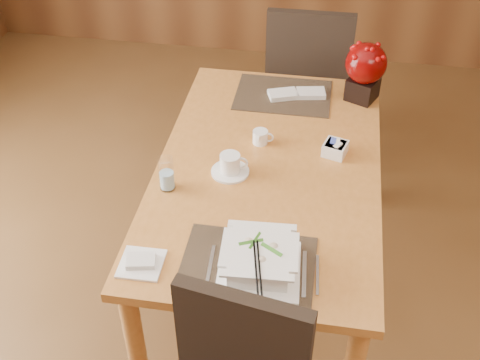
% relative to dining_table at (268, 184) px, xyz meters
% --- Properties ---
extents(dining_table, '(0.90, 1.50, 0.75)m').
position_rel_dining_table_xyz_m(dining_table, '(0.00, 0.00, 0.00)').
color(dining_table, '#CA7F38').
rests_on(dining_table, ground).
extents(placemat_near, '(0.45, 0.33, 0.01)m').
position_rel_dining_table_xyz_m(placemat_near, '(0.00, -0.55, 0.10)').
color(placemat_near, black).
rests_on(placemat_near, dining_table).
extents(placemat_far, '(0.45, 0.33, 0.01)m').
position_rel_dining_table_xyz_m(placemat_far, '(0.00, 0.55, 0.10)').
color(placemat_far, black).
rests_on(placemat_far, dining_table).
extents(soup_setting, '(0.29, 0.29, 0.11)m').
position_rel_dining_table_xyz_m(soup_setting, '(0.04, -0.57, 0.15)').
color(soup_setting, white).
rests_on(soup_setting, dining_table).
extents(coffee_cup, '(0.15, 0.15, 0.09)m').
position_rel_dining_table_xyz_m(coffee_cup, '(-0.15, -0.07, 0.13)').
color(coffee_cup, white).
rests_on(coffee_cup, dining_table).
extents(water_glass, '(0.08, 0.08, 0.14)m').
position_rel_dining_table_xyz_m(water_glass, '(-0.37, -0.20, 0.17)').
color(water_glass, silver).
rests_on(water_glass, dining_table).
extents(creamer_jug, '(0.09, 0.09, 0.06)m').
position_rel_dining_table_xyz_m(creamer_jug, '(-0.06, 0.15, 0.13)').
color(creamer_jug, white).
rests_on(creamer_jug, dining_table).
extents(sugar_caddy, '(0.11, 0.11, 0.05)m').
position_rel_dining_table_xyz_m(sugar_caddy, '(0.26, 0.13, 0.12)').
color(sugar_caddy, white).
rests_on(sugar_caddy, dining_table).
extents(berry_decor, '(0.19, 0.19, 0.28)m').
position_rel_dining_table_xyz_m(berry_decor, '(0.37, 0.59, 0.26)').
color(berry_decor, black).
rests_on(berry_decor, dining_table).
extents(napkins_far, '(0.28, 0.16, 0.02)m').
position_rel_dining_table_xyz_m(napkins_far, '(0.07, 0.55, 0.11)').
color(napkins_far, white).
rests_on(napkins_far, dining_table).
extents(bread_plate, '(0.15, 0.15, 0.01)m').
position_rel_dining_table_xyz_m(bread_plate, '(-0.36, -0.60, 0.10)').
color(bread_plate, white).
rests_on(bread_plate, dining_table).
extents(far_chair, '(0.47, 0.48, 1.01)m').
position_rel_dining_table_xyz_m(far_chair, '(0.09, 1.06, -0.09)').
color(far_chair, black).
rests_on(far_chair, ground).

